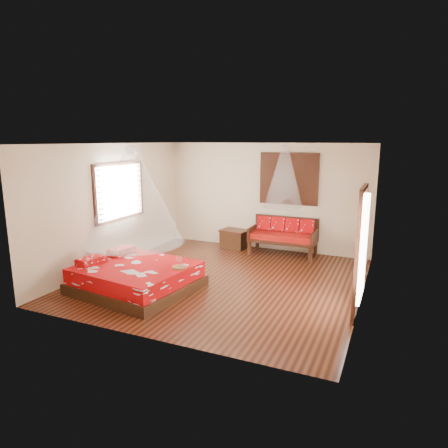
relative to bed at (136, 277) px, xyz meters
The scene contains 10 objects.
room 2.12m from the bed, 41.46° to the left, with size 5.54×5.54×2.84m.
bed is the anchor object (origin of this frame).
daybed 4.08m from the bed, 60.99° to the left, with size 1.67×0.74×0.94m.
storage_chest 3.68m from the bed, 80.59° to the left, with size 0.80×0.64×0.50m.
shutter_panel 4.67m from the bed, 63.16° to the left, with size 1.52×0.06×1.32m.
window_left 2.43m from the bed, 134.71° to the left, with size 0.10×1.74×1.34m.
glazed_door 4.18m from the bed, ahead, with size 0.08×1.02×2.16m.
wine_tray 0.96m from the bed, 11.65° to the left, with size 0.29×0.29×0.23m.
mosquito_net_main 1.60m from the bed, ahead, with size 1.88×1.88×1.80m, color white.
mosquito_net_daybed 4.33m from the bed, 60.11° to the left, with size 0.96×0.96×1.50m, color white.
Camera 1 is at (3.22, -7.26, 2.88)m, focal length 32.00 mm.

